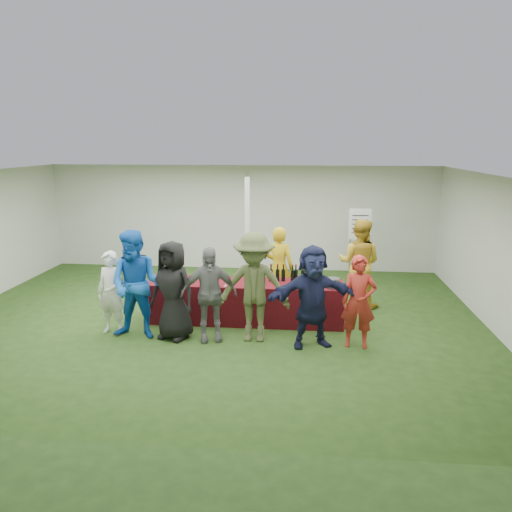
# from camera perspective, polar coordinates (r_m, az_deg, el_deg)

# --- Properties ---
(ground) EXTENTS (60.00, 60.00, 0.00)m
(ground) POSITION_cam_1_polar(r_m,az_deg,el_deg) (9.50, -4.84, -7.28)
(ground) COLOR #284719
(ground) RESTS_ON ground
(tent) EXTENTS (10.00, 10.00, 10.00)m
(tent) POSITION_cam_1_polar(r_m,az_deg,el_deg) (10.21, -1.00, 2.06)
(tent) COLOR white
(tent) RESTS_ON ground
(serving_table) EXTENTS (3.60, 0.80, 0.75)m
(serving_table) POSITION_cam_1_polar(r_m,az_deg,el_deg) (9.30, -1.23, -5.23)
(serving_table) COLOR maroon
(serving_table) RESTS_ON ground
(wine_bottles) EXTENTS (0.82, 0.12, 0.32)m
(wine_bottles) POSITION_cam_1_polar(r_m,az_deg,el_deg) (9.23, 3.17, -2.18)
(wine_bottles) COLOR black
(wine_bottles) RESTS_ON serving_table
(wine_glasses) EXTENTS (2.71, 0.10, 0.16)m
(wine_glasses) POSITION_cam_1_polar(r_m,az_deg,el_deg) (8.99, -4.70, -2.68)
(wine_glasses) COLOR silver
(wine_glasses) RESTS_ON serving_table
(water_bottle) EXTENTS (0.07, 0.07, 0.23)m
(water_bottle) POSITION_cam_1_polar(r_m,az_deg,el_deg) (9.24, -0.79, -2.27)
(water_bottle) COLOR silver
(water_bottle) RESTS_ON serving_table
(bar_towel) EXTENTS (0.25, 0.18, 0.03)m
(bar_towel) POSITION_cam_1_polar(r_m,az_deg,el_deg) (9.19, 8.71, -3.07)
(bar_towel) COLOR white
(bar_towel) RESTS_ON serving_table
(dump_bucket) EXTENTS (0.24, 0.24, 0.18)m
(dump_bucket) POSITION_cam_1_polar(r_m,az_deg,el_deg) (8.91, 8.78, -3.08)
(dump_bucket) COLOR slate
(dump_bucket) RESTS_ON serving_table
(wine_list_sign) EXTENTS (0.50, 0.03, 1.80)m
(wine_list_sign) POSITION_cam_1_polar(r_m,az_deg,el_deg) (11.62, 11.76, 2.94)
(wine_list_sign) COLOR slate
(wine_list_sign) RESTS_ON ground
(staff_pourer) EXTENTS (0.69, 0.55, 1.66)m
(staff_pourer) POSITION_cam_1_polar(r_m,az_deg,el_deg) (9.94, 2.65, -1.33)
(staff_pourer) COLOR gold
(staff_pourer) RESTS_ON ground
(staff_back) EXTENTS (1.04, 0.92, 1.79)m
(staff_back) POSITION_cam_1_polar(r_m,az_deg,el_deg) (10.25, 11.70, -0.77)
(staff_back) COLOR gold
(staff_back) RESTS_ON ground
(customer_0) EXTENTS (0.60, 0.46, 1.46)m
(customer_0) POSITION_cam_1_polar(r_m,az_deg,el_deg) (8.98, -16.20, -4.06)
(customer_0) COLOR white
(customer_0) RESTS_ON ground
(customer_1) EXTENTS (0.96, 0.78, 1.86)m
(customer_1) POSITION_cam_1_polar(r_m,az_deg,el_deg) (8.62, -13.53, -3.22)
(customer_1) COLOR blue
(customer_1) RESTS_ON ground
(customer_2) EXTENTS (0.96, 0.79, 1.68)m
(customer_2) POSITION_cam_1_polar(r_m,az_deg,el_deg) (8.49, -9.47, -3.89)
(customer_2) COLOR black
(customer_2) RESTS_ON ground
(customer_3) EXTENTS (1.01, 0.63, 1.61)m
(customer_3) POSITION_cam_1_polar(r_m,az_deg,el_deg) (8.34, -5.40, -4.36)
(customer_3) COLOR slate
(customer_3) RESTS_ON ground
(customer_4) EXTENTS (1.21, 0.71, 1.85)m
(customer_4) POSITION_cam_1_polar(r_m,az_deg,el_deg) (8.25, -0.22, -3.61)
(customer_4) COLOR #48502A
(customer_4) RESTS_ON ground
(customer_5) EXTENTS (1.64, 0.94, 1.68)m
(customer_5) POSITION_cam_1_polar(r_m,az_deg,el_deg) (8.10, 6.49, -4.63)
(customer_5) COLOR #171C3C
(customer_5) RESTS_ON ground
(customer_6) EXTENTS (0.58, 0.41, 1.52)m
(customer_6) POSITION_cam_1_polar(r_m,az_deg,el_deg) (8.21, 11.66, -5.16)
(customer_6) COLOR #A5271E
(customer_6) RESTS_ON ground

